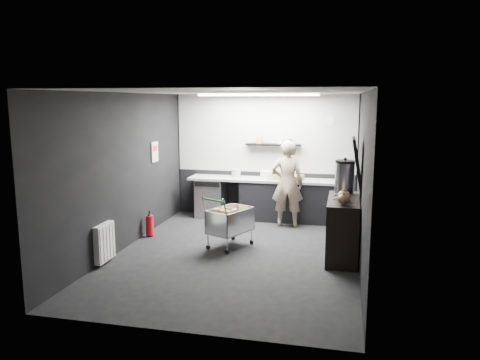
# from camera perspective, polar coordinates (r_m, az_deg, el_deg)

# --- Properties ---
(floor) EXTENTS (5.50, 5.50, 0.00)m
(floor) POSITION_cam_1_polar(r_m,az_deg,el_deg) (8.00, -0.41, -9.04)
(floor) COLOR black
(floor) RESTS_ON ground
(ceiling) EXTENTS (5.50, 5.50, 0.00)m
(ceiling) POSITION_cam_1_polar(r_m,az_deg,el_deg) (7.57, -0.44, 10.69)
(ceiling) COLOR beige
(ceiling) RESTS_ON wall_back
(wall_back) EXTENTS (5.50, 0.00, 5.50)m
(wall_back) POSITION_cam_1_polar(r_m,az_deg,el_deg) (10.34, 3.05, 2.94)
(wall_back) COLOR black
(wall_back) RESTS_ON floor
(wall_front) EXTENTS (5.50, 0.00, 5.50)m
(wall_front) POSITION_cam_1_polar(r_m,az_deg,el_deg) (5.08, -7.52, -4.32)
(wall_front) COLOR black
(wall_front) RESTS_ON floor
(wall_left) EXTENTS (0.00, 5.50, 5.50)m
(wall_left) POSITION_cam_1_polar(r_m,az_deg,el_deg) (8.35, -13.92, 1.02)
(wall_left) COLOR black
(wall_left) RESTS_ON floor
(wall_right) EXTENTS (0.00, 5.50, 5.50)m
(wall_right) POSITION_cam_1_polar(r_m,az_deg,el_deg) (7.48, 14.67, -0.01)
(wall_right) COLOR black
(wall_right) RESTS_ON floor
(kitchen_wall_panel) EXTENTS (3.95, 0.02, 1.70)m
(kitchen_wall_panel) POSITION_cam_1_polar(r_m,az_deg,el_deg) (10.27, 3.05, 5.70)
(kitchen_wall_panel) COLOR #B9B9B4
(kitchen_wall_panel) RESTS_ON wall_back
(dado_panel) EXTENTS (3.95, 0.02, 1.00)m
(dado_panel) POSITION_cam_1_polar(r_m,az_deg,el_deg) (10.45, 2.99, -1.70)
(dado_panel) COLOR black
(dado_panel) RESTS_ON wall_back
(floating_shelf) EXTENTS (1.20, 0.22, 0.04)m
(floating_shelf) POSITION_cam_1_polar(r_m,az_deg,el_deg) (10.15, 4.05, 4.33)
(floating_shelf) COLOR black
(floating_shelf) RESTS_ON wall_back
(wall_clock) EXTENTS (0.20, 0.03, 0.20)m
(wall_clock) POSITION_cam_1_polar(r_m,az_deg,el_deg) (10.10, 10.97, 7.17)
(wall_clock) COLOR white
(wall_clock) RESTS_ON wall_back
(poster) EXTENTS (0.02, 0.30, 0.40)m
(poster) POSITION_cam_1_polar(r_m,az_deg,el_deg) (9.48, -10.36, 3.39)
(poster) COLOR silver
(poster) RESTS_ON wall_left
(poster_red_band) EXTENTS (0.02, 0.22, 0.10)m
(poster_red_band) POSITION_cam_1_polar(r_m,az_deg,el_deg) (9.47, -10.34, 3.81)
(poster_red_band) COLOR red
(poster_red_band) RESTS_ON poster
(radiator) EXTENTS (0.10, 0.50, 0.60)m
(radiator) POSITION_cam_1_polar(r_m,az_deg,el_deg) (7.76, -16.20, -7.32)
(radiator) COLOR white
(radiator) RESTS_ON wall_left
(ceiling_strip) EXTENTS (2.40, 0.20, 0.04)m
(ceiling_strip) POSITION_cam_1_polar(r_m,az_deg,el_deg) (9.38, 2.18, 10.33)
(ceiling_strip) COLOR white
(ceiling_strip) RESTS_ON ceiling
(prep_counter) EXTENTS (3.20, 0.61, 0.90)m
(prep_counter) POSITION_cam_1_polar(r_m,az_deg,el_deg) (10.14, 3.44, -2.31)
(prep_counter) COLOR black
(prep_counter) RESTS_ON floor
(person) EXTENTS (0.68, 0.47, 1.78)m
(person) POSITION_cam_1_polar(r_m,az_deg,el_deg) (9.56, 5.79, -0.45)
(person) COLOR beige
(person) RESTS_ON floor
(shopping_cart) EXTENTS (0.84, 1.06, 0.94)m
(shopping_cart) POSITION_cam_1_polar(r_m,az_deg,el_deg) (8.26, -1.24, -5.19)
(shopping_cart) COLOR silver
(shopping_cart) RESTS_ON floor
(sideboard) EXTENTS (0.57, 1.32, 1.98)m
(sideboard) POSITION_cam_1_polar(r_m,az_deg,el_deg) (7.88, 12.52, -4.82)
(sideboard) COLOR black
(sideboard) RESTS_ON floor
(fire_extinguisher) EXTENTS (0.15, 0.15, 0.48)m
(fire_extinguisher) POSITION_cam_1_polar(r_m,az_deg,el_deg) (9.09, -10.94, -5.36)
(fire_extinguisher) COLOR red
(fire_extinguisher) RESTS_ON floor
(cardboard_box) EXTENTS (0.66, 0.57, 0.11)m
(cardboard_box) POSITION_cam_1_polar(r_m,az_deg,el_deg) (9.94, 5.92, 0.33)
(cardboard_box) COLOR #967B50
(cardboard_box) RESTS_ON prep_counter
(pink_tub) EXTENTS (0.19, 0.19, 0.19)m
(pink_tub) POSITION_cam_1_polar(r_m,az_deg,el_deg) (10.18, -0.47, 0.82)
(pink_tub) COLOR beige
(pink_tub) RESTS_ON prep_counter
(white_container) EXTENTS (0.24, 0.22, 0.18)m
(white_container) POSITION_cam_1_polar(r_m,az_deg,el_deg) (10.00, 3.22, 0.61)
(white_container) COLOR white
(white_container) RESTS_ON prep_counter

